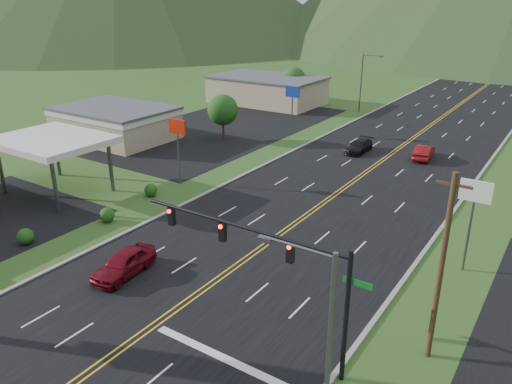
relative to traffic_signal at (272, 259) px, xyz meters
The scene contains 15 objects.
traffic_signal is the anchor object (origin of this frame).
streetlight_east 6.17m from the traffic_signal, 40.39° to the right, with size 3.28×0.25×9.00m.
streetlight_west 58.88m from the traffic_signal, 107.97° to the left, with size 3.28×0.25×9.00m.
gas_canopy 29.59m from the traffic_signal, 164.30° to the left, with size 10.00×8.00×5.30m.
building_west_mid 45.46m from the traffic_signal, 148.05° to the left, with size 14.40×10.40×4.10m.
building_west_far 64.15m from the traffic_signal, 122.56° to the left, with size 18.40×11.40×4.50m.
pole_sign_west_a 26.00m from the traffic_signal, 142.00° to the left, with size 2.00×0.18×6.40m.
pole_sign_west_b 43.17m from the traffic_signal, 118.32° to the left, with size 2.00×0.18×6.40m.
pole_sign_east_a 15.45m from the traffic_signal, 65.05° to the left, with size 2.00×0.18×6.40m.
tree_west_a 40.80m from the traffic_signal, 130.50° to the left, with size 3.84×3.84×5.82m.
tree_west_b 66.01m from the traffic_signal, 118.49° to the left, with size 3.84×3.84×5.82m.
utility_pole_a 8.08m from the traffic_signal, 29.72° to the left, with size 1.60×0.28×10.00m.
car_red_near 12.84m from the traffic_signal, behind, with size 1.98×4.92×1.68m, color maroon.
car_dark_mid 37.19m from the traffic_signal, 105.64° to the left, with size 1.96×4.81×1.40m, color black.
car_red_far 37.56m from the traffic_signal, 94.37° to the left, with size 1.68×4.81×1.59m, color maroon.
Camera 1 is at (17.61, -4.18, 17.26)m, focal length 35.00 mm.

